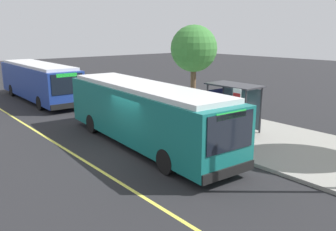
{
  "coord_description": "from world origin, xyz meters",
  "views": [
    {
      "loc": [
        12.45,
        -8.17,
        5.26
      ],
      "look_at": [
        0.93,
        1.36,
        1.66
      ],
      "focal_mm": 36.69,
      "sensor_mm": 36.0,
      "label": 1
    }
  ],
  "objects_px": {
    "transit_bus_main": "(143,112)",
    "route_sign_post": "(236,111)",
    "waiting_bench": "(232,120)",
    "pedestrian_commuter": "(203,115)",
    "transit_bus_second": "(39,80)"
  },
  "relations": [
    {
      "from": "transit_bus_second",
      "to": "pedestrian_commuter",
      "type": "xyz_separation_m",
      "value": [
        15.22,
        3.08,
        -0.5
      ]
    },
    {
      "from": "waiting_bench",
      "to": "pedestrian_commuter",
      "type": "bearing_deg",
      "value": -98.62
    },
    {
      "from": "transit_bus_main",
      "to": "waiting_bench",
      "type": "distance_m",
      "value": 5.38
    },
    {
      "from": "waiting_bench",
      "to": "transit_bus_main",
      "type": "bearing_deg",
      "value": -102.01
    },
    {
      "from": "waiting_bench",
      "to": "pedestrian_commuter",
      "type": "xyz_separation_m",
      "value": [
        -0.3,
        -1.95,
        0.48
      ]
    },
    {
      "from": "transit_bus_main",
      "to": "waiting_bench",
      "type": "bearing_deg",
      "value": 77.99
    },
    {
      "from": "transit_bus_main",
      "to": "transit_bus_second",
      "type": "distance_m",
      "value": 14.42
    },
    {
      "from": "route_sign_post",
      "to": "transit_bus_main",
      "type": "bearing_deg",
      "value": -144.99
    },
    {
      "from": "transit_bus_second",
      "to": "route_sign_post",
      "type": "relative_size",
      "value": 4.16
    },
    {
      "from": "transit_bus_second",
      "to": "pedestrian_commuter",
      "type": "bearing_deg",
      "value": 11.45
    },
    {
      "from": "transit_bus_main",
      "to": "waiting_bench",
      "type": "xyz_separation_m",
      "value": [
        1.1,
        5.17,
        -0.98
      ]
    },
    {
      "from": "waiting_bench",
      "to": "pedestrian_commuter",
      "type": "height_order",
      "value": "pedestrian_commuter"
    },
    {
      "from": "transit_bus_main",
      "to": "route_sign_post",
      "type": "xyz_separation_m",
      "value": [
        3.53,
        2.47,
        0.34
      ]
    },
    {
      "from": "transit_bus_main",
      "to": "pedestrian_commuter",
      "type": "xyz_separation_m",
      "value": [
        0.8,
        3.22,
        -0.5
      ]
    },
    {
      "from": "transit_bus_main",
      "to": "waiting_bench",
      "type": "relative_size",
      "value": 7.2
    }
  ]
}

